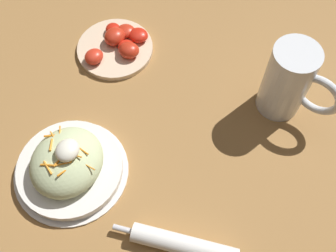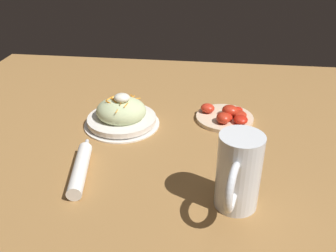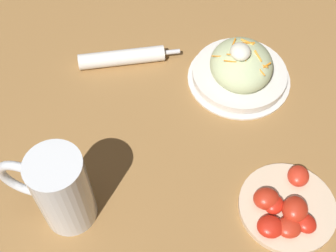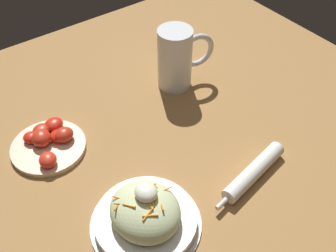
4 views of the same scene
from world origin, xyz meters
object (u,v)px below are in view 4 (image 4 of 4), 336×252
(beer_mug, at_px, (176,61))
(napkin_roll, at_px, (254,172))
(tomato_plate, at_px, (49,143))
(salad_plate, at_px, (145,215))

(beer_mug, bearing_deg, napkin_roll, -9.78)
(beer_mug, height_order, tomato_plate, beer_mug)
(tomato_plate, bearing_deg, napkin_roll, 42.73)
(salad_plate, relative_size, tomato_plate, 1.28)
(salad_plate, height_order, beer_mug, beer_mug)
(beer_mug, relative_size, tomato_plate, 0.97)
(salad_plate, bearing_deg, napkin_roll, 81.16)
(napkin_roll, bearing_deg, beer_mug, 170.22)
(napkin_roll, relative_size, tomato_plate, 1.30)
(salad_plate, distance_m, napkin_roll, 0.26)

